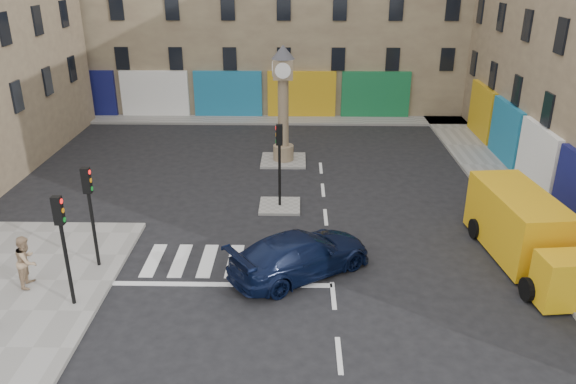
{
  "coord_description": "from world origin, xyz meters",
  "views": [
    {
      "loc": [
        -1.19,
        -14.73,
        10.39
      ],
      "look_at": [
        -1.57,
        5.04,
        2.0
      ],
      "focal_mm": 35.0,
      "sensor_mm": 36.0,
      "label": 1
    }
  ],
  "objects_px": {
    "navy_sedan": "(301,254)",
    "yellow_van": "(525,231)",
    "traffic_light_island": "(279,152)",
    "pedestrian_tan": "(27,261)",
    "clock_pillar": "(283,97)",
    "traffic_light_left_far": "(90,202)",
    "traffic_light_left_near": "(62,234)"
  },
  "relations": [
    {
      "from": "traffic_light_left_far",
      "to": "clock_pillar",
      "type": "relative_size",
      "value": 0.61
    },
    {
      "from": "traffic_light_left_far",
      "to": "pedestrian_tan",
      "type": "xyz_separation_m",
      "value": [
        -1.85,
        -1.34,
        -1.57
      ]
    },
    {
      "from": "traffic_light_island",
      "to": "clock_pillar",
      "type": "distance_m",
      "value": 6.07
    },
    {
      "from": "pedestrian_tan",
      "to": "traffic_light_island",
      "type": "bearing_deg",
      "value": -55.75
    },
    {
      "from": "pedestrian_tan",
      "to": "clock_pillar",
      "type": "bearing_deg",
      "value": -37.96
    },
    {
      "from": "traffic_light_left_near",
      "to": "yellow_van",
      "type": "height_order",
      "value": "traffic_light_left_near"
    },
    {
      "from": "traffic_light_left_far",
      "to": "yellow_van",
      "type": "xyz_separation_m",
      "value": [
        15.31,
        0.89,
        -1.43
      ]
    },
    {
      "from": "navy_sedan",
      "to": "clock_pillar",
      "type": "bearing_deg",
      "value": -30.49
    },
    {
      "from": "navy_sedan",
      "to": "yellow_van",
      "type": "relative_size",
      "value": 0.78
    },
    {
      "from": "traffic_light_left_near",
      "to": "navy_sedan",
      "type": "relative_size",
      "value": 0.7
    },
    {
      "from": "traffic_light_left_near",
      "to": "traffic_light_island",
      "type": "xyz_separation_m",
      "value": [
        6.3,
        7.8,
        -0.03
      ]
    },
    {
      "from": "traffic_light_left_far",
      "to": "navy_sedan",
      "type": "relative_size",
      "value": 0.7
    },
    {
      "from": "clock_pillar",
      "to": "pedestrian_tan",
      "type": "height_order",
      "value": "clock_pillar"
    },
    {
      "from": "yellow_van",
      "to": "traffic_light_island",
      "type": "bearing_deg",
      "value": 147.55
    },
    {
      "from": "clock_pillar",
      "to": "traffic_light_left_near",
      "type": "bearing_deg",
      "value": -114.55
    },
    {
      "from": "traffic_light_left_near",
      "to": "yellow_van",
      "type": "relative_size",
      "value": 0.55
    },
    {
      "from": "traffic_light_left_near",
      "to": "traffic_light_island",
      "type": "distance_m",
      "value": 10.03
    },
    {
      "from": "traffic_light_left_far",
      "to": "clock_pillar",
      "type": "xyz_separation_m",
      "value": [
        6.3,
        11.4,
        0.93
      ]
    },
    {
      "from": "yellow_van",
      "to": "pedestrian_tan",
      "type": "xyz_separation_m",
      "value": [
        -17.15,
        -2.23,
        -0.14
      ]
    },
    {
      "from": "traffic_light_island",
      "to": "pedestrian_tan",
      "type": "distance_m",
      "value": 10.68
    },
    {
      "from": "traffic_light_island",
      "to": "navy_sedan",
      "type": "bearing_deg",
      "value": -80.68
    },
    {
      "from": "traffic_light_island",
      "to": "pedestrian_tan",
      "type": "relative_size",
      "value": 2.06
    },
    {
      "from": "yellow_van",
      "to": "traffic_light_left_far",
      "type": "bearing_deg",
      "value": 177.47
    },
    {
      "from": "clock_pillar",
      "to": "yellow_van",
      "type": "bearing_deg",
      "value": -49.38
    },
    {
      "from": "navy_sedan",
      "to": "yellow_van",
      "type": "bearing_deg",
      "value": -117.38
    },
    {
      "from": "traffic_light_left_near",
      "to": "navy_sedan",
      "type": "distance_m",
      "value": 7.77
    },
    {
      "from": "navy_sedan",
      "to": "traffic_light_left_far",
      "type": "bearing_deg",
      "value": 53.47
    },
    {
      "from": "clock_pillar",
      "to": "traffic_light_island",
      "type": "bearing_deg",
      "value": -90.0
    },
    {
      "from": "traffic_light_left_far",
      "to": "navy_sedan",
      "type": "distance_m",
      "value": 7.46
    },
    {
      "from": "traffic_light_left_far",
      "to": "traffic_light_island",
      "type": "height_order",
      "value": "traffic_light_left_far"
    },
    {
      "from": "traffic_light_left_far",
      "to": "traffic_light_island",
      "type": "distance_m",
      "value": 8.3
    },
    {
      "from": "traffic_light_left_far",
      "to": "clock_pillar",
      "type": "bearing_deg",
      "value": 61.06
    }
  ]
}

